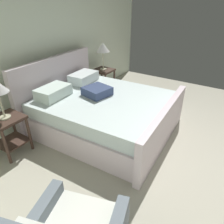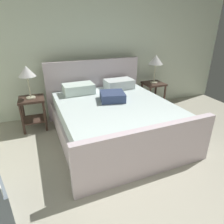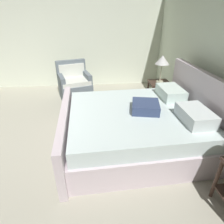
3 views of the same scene
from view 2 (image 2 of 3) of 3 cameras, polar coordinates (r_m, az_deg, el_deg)
The scene contains 6 objects.
wall_back at distance 4.37m, azimuth -4.27°, elevation 17.21°, with size 6.22×0.12×2.61m, color silver.
bed at distance 3.42m, azimuth 0.39°, elevation -1.46°, with size 2.08×2.33×1.17m.
nightstand_right at distance 4.68m, azimuth 11.73°, elevation 5.90°, with size 0.44×0.44×0.60m.
table_lamp_right at distance 4.52m, azimuth 12.47°, elevation 14.29°, with size 0.31×0.31×0.61m.
nightstand_left at distance 3.91m, azimuth -21.79°, elevation 1.03°, with size 0.44×0.44×0.60m.
table_lamp_left at distance 3.73m, azimuth -23.34°, elevation 10.43°, with size 0.29×0.29×0.57m.
Camera 2 is at (-1.19, -0.80, 1.81)m, focal length 31.80 mm.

